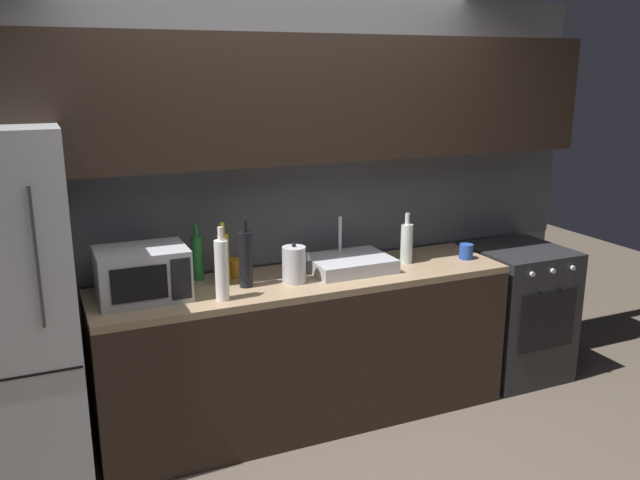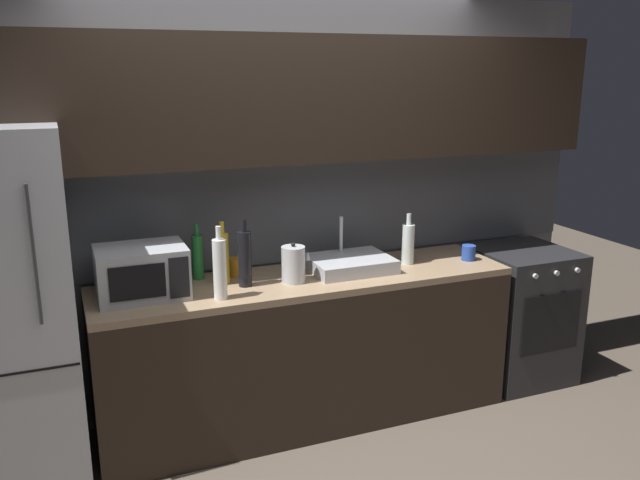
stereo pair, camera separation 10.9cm
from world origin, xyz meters
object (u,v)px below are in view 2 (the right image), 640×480
at_px(refrigerator, 1,313).
at_px(oven_range, 520,314).
at_px(wine_bottle_white, 220,268).
at_px(wine_bottle_clear, 408,243).
at_px(mug_amber, 235,267).
at_px(microwave, 142,272).
at_px(wine_bottle_green, 198,256).
at_px(mug_blue, 469,253).
at_px(wine_bottle_yellow, 223,258).
at_px(kettle, 294,264).
at_px(wine_bottle_dark, 245,258).

distance_m(refrigerator, oven_range, 3.18).
bearing_deg(wine_bottle_white, wine_bottle_clear, 9.06).
xyz_separation_m(wine_bottle_white, mug_amber, (0.17, 0.35, -0.11)).
bearing_deg(microwave, wine_bottle_white, -27.24).
height_order(wine_bottle_clear, mug_amber, wine_bottle_clear).
relative_size(refrigerator, wine_bottle_green, 5.62).
bearing_deg(wine_bottle_clear, mug_blue, -11.21).
bearing_deg(oven_range, wine_bottle_green, 174.36).
bearing_deg(mug_blue, oven_range, 6.46).
distance_m(wine_bottle_yellow, mug_amber, 0.17).
relative_size(oven_range, wine_bottle_clear, 2.85).
bearing_deg(mug_amber, wine_bottle_clear, -8.47).
bearing_deg(microwave, wine_bottle_yellow, 7.63).
bearing_deg(kettle, wine_bottle_white, -164.93).
bearing_deg(wine_bottle_green, wine_bottle_clear, -8.51).
height_order(kettle, wine_bottle_yellow, wine_bottle_yellow).
relative_size(wine_bottle_yellow, wine_bottle_clear, 1.12).
relative_size(microwave, wine_bottle_white, 1.18).
bearing_deg(wine_bottle_yellow, wine_bottle_green, 131.16).
bearing_deg(wine_bottle_dark, oven_range, 0.49).
distance_m(mug_blue, mug_amber, 1.46).
xyz_separation_m(kettle, wine_bottle_white, (-0.45, -0.12, 0.06)).
xyz_separation_m(wine_bottle_dark, mug_blue, (1.44, -0.04, -0.11)).
distance_m(kettle, wine_bottle_clear, 0.78).
bearing_deg(wine_bottle_clear, wine_bottle_white, -170.94).
bearing_deg(kettle, mug_blue, -0.19).
xyz_separation_m(oven_range, wine_bottle_clear, (-0.88, 0.02, 0.58)).
bearing_deg(mug_blue, microwave, 177.85).
distance_m(oven_range, mug_blue, 0.70).
distance_m(refrigerator, mug_blue, 2.67).
distance_m(refrigerator, wine_bottle_yellow, 1.14).
xyz_separation_m(oven_range, kettle, (-1.65, -0.05, 0.55)).
xyz_separation_m(wine_bottle_clear, wine_bottle_dark, (-1.04, -0.04, 0.03)).
bearing_deg(mug_amber, microwave, -163.64).
distance_m(wine_bottle_green, mug_blue, 1.67).
distance_m(kettle, mug_amber, 0.36).
relative_size(microwave, wine_bottle_yellow, 1.31).
height_order(kettle, wine_bottle_white, wine_bottle_white).
relative_size(wine_bottle_green, wine_bottle_clear, 1.03).
xyz_separation_m(microwave, kettle, (0.82, -0.07, -0.03)).
bearing_deg(wine_bottle_white, mug_blue, 4.14).
bearing_deg(kettle, wine_bottle_yellow, 160.48).
height_order(microwave, mug_amber, microwave).
height_order(kettle, mug_amber, kettle).
relative_size(oven_range, kettle, 3.92).
bearing_deg(wine_bottle_clear, wine_bottle_green, 171.49).
height_order(kettle, wine_bottle_green, wine_bottle_green).
relative_size(refrigerator, microwave, 3.96).
relative_size(microwave, mug_amber, 4.35).
relative_size(wine_bottle_green, wine_bottle_yellow, 0.92).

